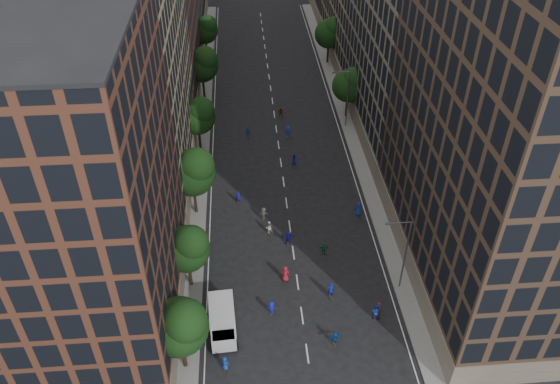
# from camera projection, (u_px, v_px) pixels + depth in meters

# --- Properties ---
(ground) EXTENTS (240.00, 240.00, 0.00)m
(ground) POSITION_uv_depth(u_px,v_px,m) (279.00, 147.00, 78.80)
(ground) COLOR black
(ground) RESTS_ON ground
(sidewalk_left) EXTENTS (4.00, 105.00, 0.15)m
(sidewalk_left) POSITION_uv_depth(u_px,v_px,m) (197.00, 123.00, 83.95)
(sidewalk_left) COLOR slate
(sidewalk_left) RESTS_ON ground
(sidewalk_right) EXTENTS (4.00, 105.00, 0.15)m
(sidewalk_right) POSITION_uv_depth(u_px,v_px,m) (351.00, 117.00, 85.41)
(sidewalk_right) COLOR slate
(sidewalk_right) RESTS_ON ground
(bldg_left_a) EXTENTS (14.00, 22.00, 30.00)m
(bldg_left_a) POSITION_uv_depth(u_px,v_px,m) (78.00, 193.00, 45.59)
(bldg_left_a) COLOR #502C1E
(bldg_left_a) RESTS_ON ground
(bldg_left_b) EXTENTS (14.00, 26.00, 34.00)m
(bldg_left_b) POSITION_uv_depth(u_px,v_px,m) (119.00, 54.00, 63.33)
(bldg_left_b) COLOR #8C7B5B
(bldg_left_b) RESTS_ON ground
(bldg_left_c) EXTENTS (14.00, 20.00, 28.00)m
(bldg_left_c) POSITION_uv_depth(u_px,v_px,m) (146.00, 11.00, 83.32)
(bldg_left_c) COLOR #502C1E
(bldg_left_c) RESTS_ON ground
(bldg_right_a) EXTENTS (14.00, 30.00, 36.00)m
(bldg_right_a) POSITION_uv_depth(u_px,v_px,m) (509.00, 120.00, 49.23)
(bldg_right_a) COLOR #423023
(bldg_right_a) RESTS_ON ground
(bldg_right_b) EXTENTS (14.00, 28.00, 33.00)m
(bldg_right_b) POSITION_uv_depth(u_px,v_px,m) (418.00, 21.00, 73.05)
(bldg_right_b) COLOR #655D53
(bldg_right_b) RESTS_ON ground
(tree_left_0) EXTENTS (5.20, 5.20, 8.83)m
(tree_left_0) POSITION_uv_depth(u_px,v_px,m) (181.00, 325.00, 45.94)
(tree_left_0) COLOR black
(tree_left_0) RESTS_ON ground
(tree_left_1) EXTENTS (4.80, 4.80, 8.21)m
(tree_left_1) POSITION_uv_depth(u_px,v_px,m) (188.00, 247.00, 54.10)
(tree_left_1) COLOR black
(tree_left_1) RESTS_ON ground
(tree_left_2) EXTENTS (5.60, 5.60, 9.45)m
(tree_left_2) POSITION_uv_depth(u_px,v_px,m) (193.00, 171.00, 63.07)
(tree_left_2) COLOR black
(tree_left_2) RESTS_ON ground
(tree_left_3) EXTENTS (5.00, 5.00, 8.58)m
(tree_left_3) POSITION_uv_depth(u_px,v_px,m) (198.00, 115.00, 74.47)
(tree_left_3) COLOR black
(tree_left_3) RESTS_ON ground
(tree_left_4) EXTENTS (5.40, 5.40, 9.08)m
(tree_left_4) POSITION_uv_depth(u_px,v_px,m) (203.00, 64.00, 86.93)
(tree_left_4) COLOR black
(tree_left_4) RESTS_ON ground
(tree_left_5) EXTENTS (4.80, 4.80, 8.33)m
(tree_left_5) POSITION_uv_depth(u_px,v_px,m) (206.00, 29.00, 99.83)
(tree_left_5) COLOR black
(tree_left_5) RESTS_ON ground
(tree_right_a) EXTENTS (5.00, 5.00, 8.39)m
(tree_right_a) POSITION_uv_depth(u_px,v_px,m) (350.00, 84.00, 82.26)
(tree_right_a) COLOR black
(tree_right_a) RESTS_ON ground
(tree_right_b) EXTENTS (5.20, 5.20, 8.83)m
(tree_right_b) POSITION_uv_depth(u_px,v_px,m) (330.00, 32.00, 97.86)
(tree_right_b) COLOR black
(tree_right_b) RESTS_ON ground
(streetlamp_near) EXTENTS (2.64, 0.22, 9.06)m
(streetlamp_near) POSITION_uv_depth(u_px,v_px,m) (404.00, 251.00, 54.16)
(streetlamp_near) COLOR #595B60
(streetlamp_near) RESTS_ON ground
(streetlamp_far) EXTENTS (2.64, 0.22, 9.06)m
(streetlamp_far) POSITION_uv_depth(u_px,v_px,m) (346.00, 96.00, 80.23)
(streetlamp_far) COLOR #595B60
(streetlamp_far) RESTS_ON ground
(cargo_van) EXTENTS (2.87, 5.57, 2.89)m
(cargo_van) POSITION_uv_depth(u_px,v_px,m) (222.00, 320.00, 51.92)
(cargo_van) COLOR silver
(cargo_van) RESTS_ON ground
(skater_0) EXTENTS (0.92, 0.78, 1.59)m
(skater_0) POSITION_uv_depth(u_px,v_px,m) (225.00, 364.00, 48.96)
(skater_0) COLOR #123A98
(skater_0) RESTS_ON ground
(skater_1) EXTENTS (0.80, 0.63, 1.94)m
(skater_1) POSITION_uv_depth(u_px,v_px,m) (331.00, 290.00, 55.69)
(skater_1) COLOR #122096
(skater_1) RESTS_ON ground
(skater_2) EXTENTS (1.12, 0.99, 1.92)m
(skater_2) POSITION_uv_depth(u_px,v_px,m) (376.00, 312.00, 53.49)
(skater_2) COLOR #163DB6
(skater_2) RESTS_ON ground
(skater_3) EXTENTS (1.05, 0.67, 1.55)m
(skater_3) POSITION_uv_depth(u_px,v_px,m) (271.00, 308.00, 54.07)
(skater_3) COLOR #161FBA
(skater_3) RESTS_ON ground
(skater_4) EXTENTS (1.09, 0.52, 1.81)m
(skater_4) POSITION_uv_depth(u_px,v_px,m) (229.00, 321.00, 52.63)
(skater_4) COLOR #1536B2
(skater_4) RESTS_ON ground
(skater_5) EXTENTS (1.45, 0.61, 1.52)m
(skater_5) POSITION_uv_depth(u_px,v_px,m) (335.00, 338.00, 51.20)
(skater_5) COLOR #134A9E
(skater_5) RESTS_ON ground
(skater_6) EXTENTS (1.06, 0.81, 1.93)m
(skater_6) POSITION_uv_depth(u_px,v_px,m) (285.00, 274.00, 57.48)
(skater_6) COLOR #AB1C2F
(skater_6) RESTS_ON ground
(skater_7) EXTENTS (0.61, 0.44, 1.58)m
(skater_7) POSITION_uv_depth(u_px,v_px,m) (378.00, 308.00, 54.02)
(skater_7) COLOR #A31B34
(skater_7) RESTS_ON ground
(skater_8) EXTENTS (0.97, 0.85, 1.66)m
(skater_8) POSITION_uv_depth(u_px,v_px,m) (269.00, 228.00, 63.52)
(skater_8) COLOR silver
(skater_8) RESTS_ON ground
(skater_9) EXTENTS (1.14, 0.78, 1.63)m
(skater_9) POSITION_uv_depth(u_px,v_px,m) (264.00, 214.00, 65.57)
(skater_9) COLOR #46454A
(skater_9) RESTS_ON ground
(skater_10) EXTENTS (1.09, 0.63, 1.75)m
(skater_10) POSITION_uv_depth(u_px,v_px,m) (324.00, 250.00, 60.54)
(skater_10) COLOR #1A5730
(skater_10) RESTS_ON ground
(skater_11) EXTENTS (1.57, 0.53, 1.68)m
(skater_11) POSITION_uv_depth(u_px,v_px,m) (288.00, 238.00, 62.07)
(skater_11) COLOR #17118F
(skater_11) RESTS_ON ground
(skater_12) EXTENTS (0.94, 0.68, 1.78)m
(skater_12) POSITION_uv_depth(u_px,v_px,m) (358.00, 209.00, 66.15)
(skater_12) COLOR navy
(skater_12) RESTS_ON ground
(skater_13) EXTENTS (0.66, 0.49, 1.68)m
(skater_13) POSITION_uv_depth(u_px,v_px,m) (238.00, 197.00, 68.04)
(skater_13) COLOR #1716B6
(skater_13) RESTS_ON ground
(skater_14) EXTENTS (0.90, 0.73, 1.72)m
(skater_14) POSITION_uv_depth(u_px,v_px,m) (294.00, 160.00, 74.54)
(skater_14) COLOR #1916B6
(skater_14) RESTS_ON ground
(skater_15) EXTENTS (1.29, 0.96, 1.78)m
(skater_15) POSITION_uv_depth(u_px,v_px,m) (288.00, 132.00, 80.29)
(skater_15) COLOR #172FBB
(skater_15) RESTS_ON ground
(skater_16) EXTENTS (1.01, 0.69, 1.59)m
(skater_16) POSITION_uv_depth(u_px,v_px,m) (248.00, 133.00, 80.28)
(skater_16) COLOR #124596
(skater_16) RESTS_ON ground
(skater_17) EXTENTS (1.48, 0.77, 1.53)m
(skater_17) POSITION_uv_depth(u_px,v_px,m) (281.00, 113.00, 85.18)
(skater_17) COLOR #A0281A
(skater_17) RESTS_ON ground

